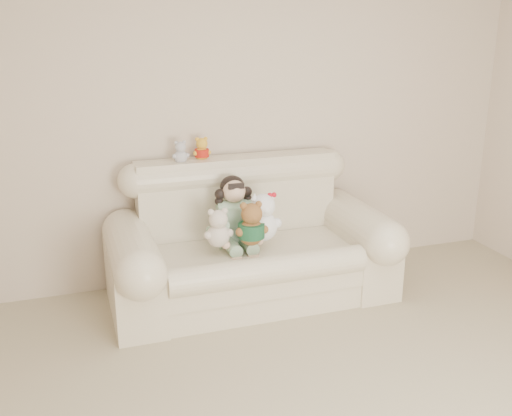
{
  "coord_description": "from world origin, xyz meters",
  "views": [
    {
      "loc": [
        -1.46,
        -1.91,
        2.03
      ],
      "look_at": [
        -0.18,
        1.9,
        0.75
      ],
      "focal_mm": 41.41,
      "sensor_mm": 36.0,
      "label": 1
    }
  ],
  "objects": [
    {
      "name": "yellow_mini_bear",
      "position": [
        -0.45,
        2.38,
        1.12
      ],
      "size": [
        0.17,
        0.15,
        0.22
      ],
      "primitive_type": null,
      "rotation": [
        0.0,
        0.0,
        0.4
      ],
      "color": "yellow",
      "rests_on": "sofa"
    },
    {
      "name": "cream_teddy",
      "position": [
        -0.46,
        1.87,
        0.67
      ],
      "size": [
        0.23,
        0.19,
        0.33
      ],
      "primitive_type": null,
      "rotation": [
        0.0,
        0.0,
        -0.12
      ],
      "color": "beige",
      "rests_on": "sofa"
    },
    {
      "name": "seated_child",
      "position": [
        -0.29,
        2.08,
        0.69
      ],
      "size": [
        0.35,
        0.42,
        0.53
      ],
      "primitive_type": null,
      "rotation": [
        0.0,
        0.0,
        -0.09
      ],
      "color": "#327536",
      "rests_on": "sofa"
    },
    {
      "name": "white_cat",
      "position": [
        -0.12,
        1.89,
        0.71
      ],
      "size": [
        0.32,
        0.27,
        0.43
      ],
      "primitive_type": null,
      "rotation": [
        0.0,
        0.0,
        -0.23
      ],
      "color": "white",
      "rests_on": "sofa"
    },
    {
      "name": "sofa",
      "position": [
        -0.18,
        2.0,
        0.52
      ],
      "size": [
        2.1,
        0.95,
        1.03
      ],
      "primitive_type": null,
      "color": "#F3E2C4",
      "rests_on": "floor"
    },
    {
      "name": "brown_teddy",
      "position": [
        -0.23,
        1.83,
        0.69
      ],
      "size": [
        0.25,
        0.19,
        0.38
      ],
      "primitive_type": null,
      "rotation": [
        0.0,
        0.0,
        0.03
      ],
      "color": "brown",
      "rests_on": "sofa"
    },
    {
      "name": "wall_back",
      "position": [
        0.0,
        2.5,
        1.3
      ],
      "size": [
        4.5,
        0.0,
        4.5
      ],
      "primitive_type": "plane",
      "rotation": [
        1.57,
        0.0,
        0.0
      ],
      "color": "beige",
      "rests_on": "ground"
    },
    {
      "name": "grey_mini_plush",
      "position": [
        -0.62,
        2.34,
        1.11
      ],
      "size": [
        0.13,
        0.1,
        0.2
      ],
      "primitive_type": null,
      "rotation": [
        0.0,
        0.0,
        0.01
      ],
      "color": "silver",
      "rests_on": "sofa"
    }
  ]
}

